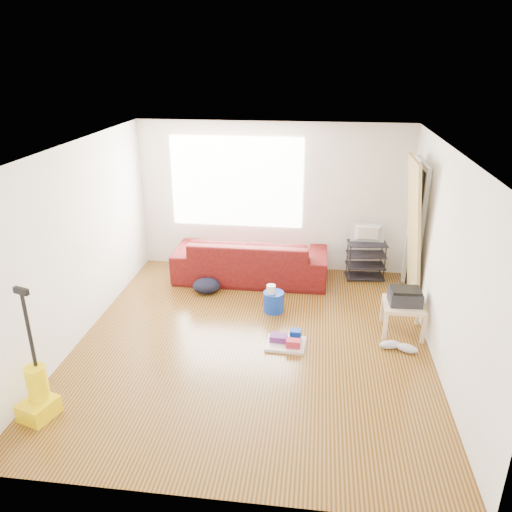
# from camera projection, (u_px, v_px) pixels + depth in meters

# --- Properties ---
(room) EXTENTS (4.51, 5.01, 2.51)m
(room) POSITION_uv_depth(u_px,v_px,m) (260.00, 248.00, 6.16)
(room) COLOR #472708
(room) RESTS_ON ground
(sofa) EXTENTS (2.49, 0.97, 0.73)m
(sofa) POSITION_uv_depth(u_px,v_px,m) (251.00, 278.00, 8.33)
(sofa) COLOR #3F0604
(sofa) RESTS_ON ground
(tv_stand) EXTENTS (0.66, 0.41, 0.63)m
(tv_stand) POSITION_uv_depth(u_px,v_px,m) (366.00, 260.00, 8.24)
(tv_stand) COLOR black
(tv_stand) RESTS_ON ground
(tv) EXTENTS (0.55, 0.07, 0.31)m
(tv) POSITION_uv_depth(u_px,v_px,m) (368.00, 234.00, 8.06)
(tv) COLOR black
(tv) RESTS_ON tv_stand
(side_table) EXTENTS (0.55, 0.55, 0.43)m
(side_table) POSITION_uv_depth(u_px,v_px,m) (404.00, 308.00, 6.60)
(side_table) COLOR tan
(side_table) RESTS_ON ground
(printer) EXTENTS (0.43, 0.33, 0.22)m
(printer) POSITION_uv_depth(u_px,v_px,m) (405.00, 296.00, 6.53)
(printer) COLOR black
(printer) RESTS_ON side_table
(bucket) EXTENTS (0.37, 0.37, 0.30)m
(bucket) POSITION_uv_depth(u_px,v_px,m) (273.00, 311.00, 7.29)
(bucket) COLOR #0F35AC
(bucket) RESTS_ON ground
(toilet_paper) EXTENTS (0.13, 0.13, 0.12)m
(toilet_paper) POSITION_uv_depth(u_px,v_px,m) (271.00, 298.00, 7.19)
(toilet_paper) COLOR white
(toilet_paper) RESTS_ON bucket
(cleaning_tray) EXTENTS (0.52, 0.42, 0.18)m
(cleaning_tray) POSITION_uv_depth(u_px,v_px,m) (287.00, 341.00, 6.41)
(cleaning_tray) COLOR silver
(cleaning_tray) RESTS_ON ground
(backpack) EXTENTS (0.51, 0.45, 0.24)m
(backpack) POSITION_uv_depth(u_px,v_px,m) (207.00, 293.00, 7.84)
(backpack) COLOR black
(backpack) RESTS_ON ground
(sneakers) EXTENTS (0.50, 0.25, 0.11)m
(sneakers) POSITION_uv_depth(u_px,v_px,m) (398.00, 346.00, 6.30)
(sneakers) COLOR silver
(sneakers) RESTS_ON ground
(vacuum) EXTENTS (0.39, 0.42, 1.44)m
(vacuum) POSITION_uv_depth(u_px,v_px,m) (38.00, 394.00, 5.09)
(vacuum) COLOR yellow
(vacuum) RESTS_ON ground
(door_panel) EXTENTS (0.27, 0.88, 2.18)m
(door_panel) POSITION_uv_depth(u_px,v_px,m) (405.00, 304.00, 7.49)
(door_panel) COLOR #A08548
(door_panel) RESTS_ON ground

